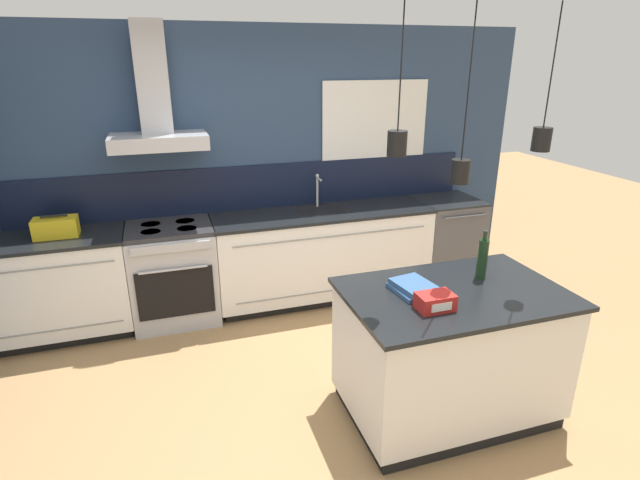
% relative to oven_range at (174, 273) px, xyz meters
% --- Properties ---
extents(ground_plane, '(16.00, 16.00, 0.00)m').
position_rel_oven_range_xyz_m(ground_plane, '(0.84, -1.69, -0.46)').
color(ground_plane, '#A87F51').
rests_on(ground_plane, ground).
extents(wall_back, '(5.60, 2.37, 2.60)m').
position_rel_oven_range_xyz_m(wall_back, '(0.80, 0.31, 0.90)').
color(wall_back, navy).
rests_on(wall_back, ground_plane).
extents(counter_run_left, '(1.16, 0.64, 0.91)m').
position_rel_oven_range_xyz_m(counter_run_left, '(-0.95, 0.01, 0.01)').
color(counter_run_left, black).
rests_on(counter_run_left, ground_plane).
extents(counter_run_sink, '(2.14, 0.64, 1.24)m').
position_rel_oven_range_xyz_m(counter_run_sink, '(1.44, 0.01, 0.01)').
color(counter_run_sink, black).
rests_on(counter_run_sink, ground_plane).
extents(oven_range, '(0.75, 0.66, 0.91)m').
position_rel_oven_range_xyz_m(oven_range, '(0.00, 0.00, 0.00)').
color(oven_range, '#B5B5BA').
rests_on(oven_range, ground_plane).
extents(dishwasher, '(0.64, 0.65, 0.91)m').
position_rel_oven_range_xyz_m(dishwasher, '(2.82, 0.00, -0.00)').
color(dishwasher, '#4C4C51').
rests_on(dishwasher, ground_plane).
extents(kitchen_island, '(1.41, 0.91, 0.91)m').
position_rel_oven_range_xyz_m(kitchen_island, '(1.69, -1.92, 0.00)').
color(kitchen_island, black).
rests_on(kitchen_island, ground_plane).
extents(bottle_on_island, '(0.07, 0.07, 0.34)m').
position_rel_oven_range_xyz_m(bottle_on_island, '(1.97, -1.78, 0.60)').
color(bottle_on_island, '#193319').
rests_on(bottle_on_island, kitchen_island).
extents(book_stack, '(0.26, 0.31, 0.06)m').
position_rel_oven_range_xyz_m(book_stack, '(1.43, -1.84, 0.49)').
color(book_stack, '#335684').
rests_on(book_stack, kitchen_island).
extents(red_supply_box, '(0.22, 0.15, 0.10)m').
position_rel_oven_range_xyz_m(red_supply_box, '(1.44, -2.08, 0.50)').
color(red_supply_box, red).
rests_on(red_supply_box, kitchen_island).
extents(yellow_toolbox, '(0.34, 0.18, 0.19)m').
position_rel_oven_range_xyz_m(yellow_toolbox, '(-0.89, 0.00, 0.54)').
color(yellow_toolbox, gold).
rests_on(yellow_toolbox, counter_run_left).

